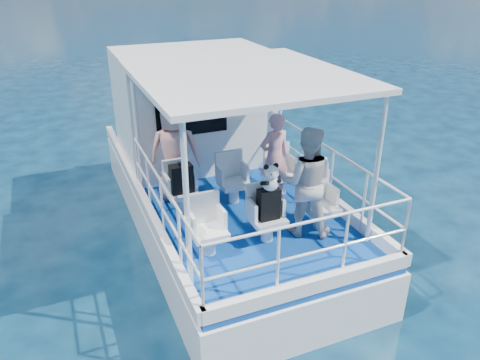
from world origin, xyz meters
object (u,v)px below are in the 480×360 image
(backpack_center, at_px, (269,204))
(panda, at_px, (271,177))
(passenger_stbd_aft, at_px, (306,182))
(passenger_port_fwd, at_px, (175,152))

(backpack_center, xyz_separation_m, panda, (0.01, -0.03, 0.43))
(passenger_stbd_aft, height_order, panda, passenger_stbd_aft)
(passenger_stbd_aft, bearing_deg, panda, 36.32)
(passenger_port_fwd, distance_m, panda, 2.05)
(backpack_center, bearing_deg, panda, -74.88)
(panda, bearing_deg, passenger_stbd_aft, 5.13)
(passenger_port_fwd, relative_size, passenger_stbd_aft, 1.02)
(backpack_center, relative_size, panda, 1.19)
(backpack_center, distance_m, panda, 0.43)
(panda, bearing_deg, backpack_center, 105.12)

